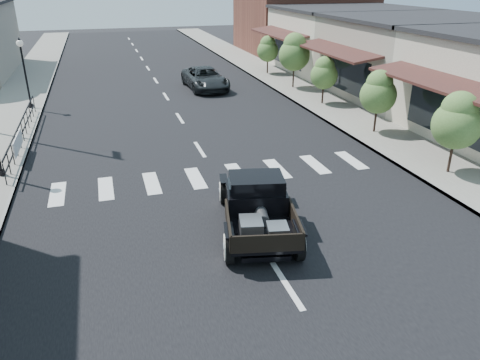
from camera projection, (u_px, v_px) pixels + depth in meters
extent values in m
plane|color=black|center=(249.00, 227.00, 13.90)|extent=(120.00, 120.00, 0.00)
cube|color=black|center=(171.00, 104.00, 27.07)|extent=(14.00, 80.00, 0.02)
cube|color=gray|center=(12.00, 115.00, 24.82)|extent=(3.00, 80.00, 0.15)
cube|color=gray|center=(306.00, 94.00, 29.26)|extent=(3.00, 80.00, 0.15)
cube|color=gray|center=(420.00, 58.00, 28.33)|extent=(10.00, 9.00, 4.50)
cube|color=beige|center=(348.00, 40.00, 36.23)|extent=(10.00, 9.00, 4.50)
cube|color=brown|center=(303.00, 14.00, 44.64)|extent=(11.00, 10.00, 7.00)
imported|color=black|center=(205.00, 79.00, 30.49)|extent=(2.51, 5.06, 1.38)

